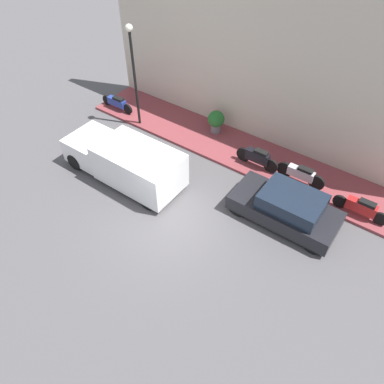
{
  "coord_description": "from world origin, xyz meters",
  "views": [
    {
      "loc": [
        -6.89,
        -6.12,
        10.65
      ],
      "look_at": [
        1.4,
        -0.18,
        0.6
      ],
      "focal_mm": 35.0,
      "sensor_mm": 36.0,
      "label": 1
    }
  ],
  "objects_px": {
    "scooter_silver": "(301,174)",
    "delivery_van": "(124,160)",
    "streetlamp": "(133,64)",
    "motorcycle_blue": "(117,102)",
    "motorcycle_red": "(361,207)",
    "motorcycle_black": "(258,157)",
    "parked_car": "(286,208)",
    "potted_plant": "(216,120)"
  },
  "relations": [
    {
      "from": "streetlamp",
      "to": "scooter_silver",
      "type": "bearing_deg",
      "value": -85.91
    },
    {
      "from": "parked_car",
      "to": "streetlamp",
      "type": "height_order",
      "value": "streetlamp"
    },
    {
      "from": "parked_car",
      "to": "motorcycle_black",
      "type": "bearing_deg",
      "value": 48.63
    },
    {
      "from": "motorcycle_blue",
      "to": "potted_plant",
      "type": "relative_size",
      "value": 1.82
    },
    {
      "from": "delivery_van",
      "to": "motorcycle_blue",
      "type": "height_order",
      "value": "delivery_van"
    },
    {
      "from": "parked_car",
      "to": "streetlamp",
      "type": "bearing_deg",
      "value": 79.72
    },
    {
      "from": "parked_car",
      "to": "potted_plant",
      "type": "relative_size",
      "value": 3.63
    },
    {
      "from": "motorcycle_red",
      "to": "potted_plant",
      "type": "height_order",
      "value": "potted_plant"
    },
    {
      "from": "motorcycle_black",
      "to": "motorcycle_red",
      "type": "bearing_deg",
      "value": -93.52
    },
    {
      "from": "motorcycle_red",
      "to": "streetlamp",
      "type": "relative_size",
      "value": 0.43
    },
    {
      "from": "scooter_silver",
      "to": "streetlamp",
      "type": "xyz_separation_m",
      "value": [
        -0.58,
        8.18,
        2.6
      ]
    },
    {
      "from": "delivery_van",
      "to": "scooter_silver",
      "type": "distance_m",
      "value": 7.19
    },
    {
      "from": "motorcycle_blue",
      "to": "scooter_silver",
      "type": "relative_size",
      "value": 0.97
    },
    {
      "from": "parked_car",
      "to": "motorcycle_black",
      "type": "distance_m",
      "value": 3.04
    },
    {
      "from": "scooter_silver",
      "to": "motorcycle_red",
      "type": "relative_size",
      "value": 1.0
    },
    {
      "from": "delivery_van",
      "to": "potted_plant",
      "type": "xyz_separation_m",
      "value": [
        4.77,
        -1.36,
        -0.13
      ]
    },
    {
      "from": "delivery_van",
      "to": "motorcycle_red",
      "type": "height_order",
      "value": "delivery_van"
    },
    {
      "from": "delivery_van",
      "to": "motorcycle_red",
      "type": "distance_m",
      "value": 9.32
    },
    {
      "from": "motorcycle_black",
      "to": "scooter_silver",
      "type": "height_order",
      "value": "motorcycle_black"
    },
    {
      "from": "delivery_van",
      "to": "motorcycle_red",
      "type": "relative_size",
      "value": 2.56
    },
    {
      "from": "motorcycle_blue",
      "to": "motorcycle_red",
      "type": "bearing_deg",
      "value": -90.48
    },
    {
      "from": "motorcycle_red",
      "to": "motorcycle_black",
      "type": "bearing_deg",
      "value": 86.48
    },
    {
      "from": "motorcycle_black",
      "to": "potted_plant",
      "type": "height_order",
      "value": "potted_plant"
    },
    {
      "from": "motorcycle_blue",
      "to": "streetlamp",
      "type": "relative_size",
      "value": 0.42
    },
    {
      "from": "scooter_silver",
      "to": "potted_plant",
      "type": "relative_size",
      "value": 1.87
    },
    {
      "from": "parked_car",
      "to": "potted_plant",
      "type": "xyz_separation_m",
      "value": [
        3.11,
        5.1,
        0.11
      ]
    },
    {
      "from": "streetlamp",
      "to": "potted_plant",
      "type": "xyz_separation_m",
      "value": [
        1.56,
        -3.44,
        -2.41
      ]
    },
    {
      "from": "motorcycle_red",
      "to": "potted_plant",
      "type": "bearing_deg",
      "value": 79.3
    },
    {
      "from": "parked_car",
      "to": "motorcycle_red",
      "type": "height_order",
      "value": "parked_car"
    },
    {
      "from": "delivery_van",
      "to": "scooter_silver",
      "type": "relative_size",
      "value": 2.58
    },
    {
      "from": "scooter_silver",
      "to": "motorcycle_blue",
      "type": "bearing_deg",
      "value": 91.72
    },
    {
      "from": "motorcycle_black",
      "to": "streetlamp",
      "type": "height_order",
      "value": "streetlamp"
    },
    {
      "from": "motorcycle_black",
      "to": "potted_plant",
      "type": "bearing_deg",
      "value": 68.57
    },
    {
      "from": "parked_car",
      "to": "motorcycle_red",
      "type": "bearing_deg",
      "value": -52.08
    },
    {
      "from": "motorcycle_blue",
      "to": "scooter_silver",
      "type": "bearing_deg",
      "value": -88.28
    },
    {
      "from": "motorcycle_blue",
      "to": "motorcycle_red",
      "type": "xyz_separation_m",
      "value": [
        -0.1,
        -12.51,
        0.04
      ]
    },
    {
      "from": "delivery_van",
      "to": "motorcycle_blue",
      "type": "xyz_separation_m",
      "value": [
        3.49,
        3.83,
        -0.37
      ]
    },
    {
      "from": "streetlamp",
      "to": "potted_plant",
      "type": "relative_size",
      "value": 4.34
    },
    {
      "from": "scooter_silver",
      "to": "delivery_van",
      "type": "bearing_deg",
      "value": 121.86
    },
    {
      "from": "delivery_van",
      "to": "scooter_silver",
      "type": "bearing_deg",
      "value": -58.14
    },
    {
      "from": "motorcycle_blue",
      "to": "motorcycle_red",
      "type": "relative_size",
      "value": 0.97
    },
    {
      "from": "delivery_van",
      "to": "motorcycle_black",
      "type": "distance_m",
      "value": 5.56
    }
  ]
}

